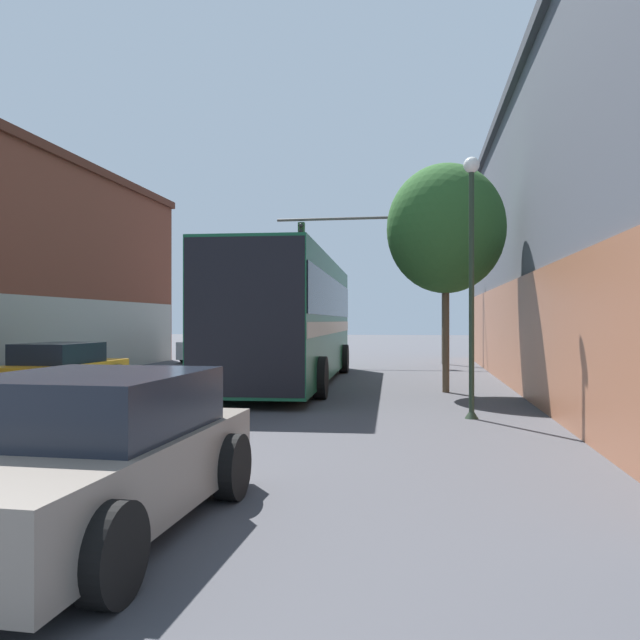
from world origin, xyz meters
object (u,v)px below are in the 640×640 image
object	(u,v)px
parked_car_left_distant	(217,346)
street_tree_near	(446,229)
street_lamp	(472,272)
bus	(291,315)
parked_car_left_mid	(254,343)
parked_car_left_far	(62,368)
hatchback_foreground	(83,456)
traffic_signal_gantry	(394,253)

from	to	relation	value
parked_car_left_distant	street_tree_near	bearing A→B (deg)	-130.60
parked_car_left_distant	street_lamp	distance (m)	18.29
bus	parked_car_left_distant	size ratio (longest dim) A/B	2.66
street_tree_near	parked_car_left_mid	bearing A→B (deg)	119.35
parked_car_left_far	street_tree_near	distance (m)	10.69
parked_car_left_distant	street_tree_near	distance (m)	14.99
hatchback_foreground	street_tree_near	world-z (taller)	street_tree_near
parked_car_left_mid	street_lamp	world-z (taller)	street_lamp
parked_car_left_distant	street_lamp	xyz separation A→B (m)	(10.04, -15.15, 2.06)
parked_car_left_distant	street_lamp	bearing A→B (deg)	-139.03
parked_car_left_mid	traffic_signal_gantry	bearing A→B (deg)	-124.33
parked_car_left_mid	parked_car_left_far	distance (m)	18.46
traffic_signal_gantry	street_tree_near	distance (m)	10.67
parked_car_left_mid	street_lamp	bearing A→B (deg)	-148.97
parked_car_left_mid	parked_car_left_far	size ratio (longest dim) A/B	1.05
bus	traffic_signal_gantry	bearing A→B (deg)	-19.41
bus	traffic_signal_gantry	distance (m)	9.59
parked_car_left_far	street_lamp	distance (m)	10.99
parked_car_left_distant	hatchback_foreground	bearing A→B (deg)	-156.95
parked_car_left_distant	street_tree_near	world-z (taller)	street_tree_near
hatchback_foreground	parked_car_left_far	world-z (taller)	hatchback_foreground
parked_car_left_mid	street_lamp	size ratio (longest dim) A/B	0.87
traffic_signal_gantry	parked_car_left_distant	bearing A→B (deg)	177.69
bus	street_lamp	distance (m)	7.68
hatchback_foreground	traffic_signal_gantry	distance (m)	22.23
street_lamp	traffic_signal_gantry	bearing A→B (deg)	97.85
traffic_signal_gantry	street_tree_near	size ratio (longest dim) A/B	1.24
parked_car_left_mid	street_tree_near	world-z (taller)	street_tree_near
bus	street_lamp	world-z (taller)	street_lamp
parked_car_left_far	street_tree_near	size ratio (longest dim) A/B	0.70
parked_car_left_far	street_tree_near	xyz separation A→B (m)	(10.00, 1.12, 3.60)
parked_car_left_mid	traffic_signal_gantry	distance (m)	11.29
parked_car_left_far	traffic_signal_gantry	xyz separation A→B (m)	(8.25, 11.64, 4.13)
hatchback_foreground	parked_car_left_mid	distance (m)	29.26
street_tree_near	traffic_signal_gantry	bearing A→B (deg)	99.45
hatchback_foreground	traffic_signal_gantry	bearing A→B (deg)	-3.40
parked_car_left_far	traffic_signal_gantry	world-z (taller)	traffic_signal_gantry
parked_car_left_far	street_tree_near	bearing A→B (deg)	-82.59
bus	parked_car_left_distant	xyz separation A→B (m)	(-5.33, 9.13, -1.33)
traffic_signal_gantry	parked_car_left_mid	bearing A→B (deg)	139.53
parked_car_left_far	parked_car_left_distant	xyz separation A→B (m)	(0.26, 11.96, 0.09)
traffic_signal_gantry	hatchback_foreground	bearing A→B (deg)	-94.77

